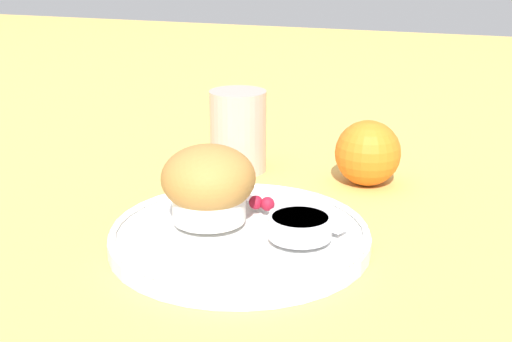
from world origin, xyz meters
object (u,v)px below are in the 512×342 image
object	(u,v)px
muffin	(209,184)
butter_knife	(261,203)
orange_fruit	(368,153)
juice_glass	(238,131)

from	to	relation	value
muffin	butter_knife	size ratio (longest dim) A/B	0.46
muffin	orange_fruit	distance (m)	0.23
orange_fruit	juice_glass	xyz separation A→B (m)	(-0.16, -0.00, 0.01)
muffin	butter_knife	distance (m)	0.07
orange_fruit	muffin	bearing A→B (deg)	-118.41
butter_knife	orange_fruit	size ratio (longest dim) A/B	2.55
butter_knife	juice_glass	size ratio (longest dim) A/B	1.96
muffin	juice_glass	size ratio (longest dim) A/B	0.89
orange_fruit	juice_glass	size ratio (longest dim) A/B	0.77
muffin	orange_fruit	world-z (taller)	muffin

